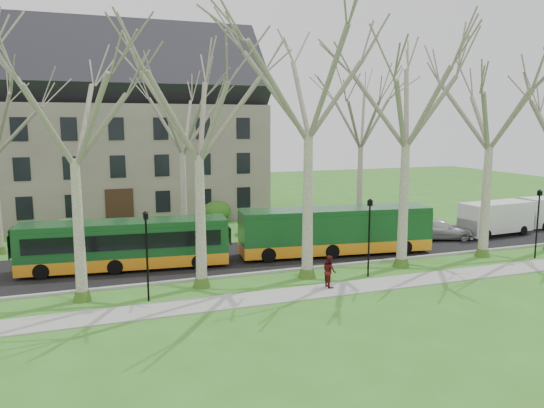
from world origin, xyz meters
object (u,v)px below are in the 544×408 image
Objects in this scene: bus_follow at (335,230)px; sedan at (439,229)px; van_a at (496,219)px; pedestrian_b at (329,271)px; bus_lead at (126,244)px.

sedan is at bearing 15.71° from bus_follow.
pedestrian_b is (-17.45, -7.33, -0.42)m from van_a.
bus_lead is at bearing 175.79° from van_a.
pedestrian_b is (-3.43, -6.21, -0.72)m from bus_follow.
bus_lead is at bearing 52.98° from pedestrian_b.
van_a reaches higher than sedan.
sedan is 4.96m from van_a.
bus_lead is 2.04× the size of van_a.
van_a is at bearing -75.07° from sedan.
sedan is 2.99× the size of pedestrian_b.
bus_follow is 2.16× the size of van_a.
bus_lead reaches higher than van_a.
bus_lead is 2.35× the size of sedan.
bus_lead is 7.03× the size of pedestrian_b.
bus_follow is at bearing -29.50° from pedestrian_b.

